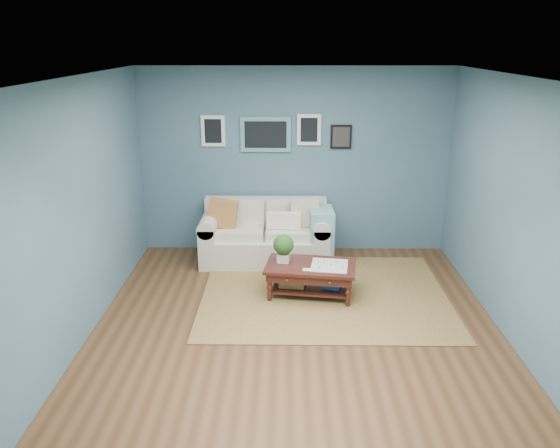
{
  "coord_description": "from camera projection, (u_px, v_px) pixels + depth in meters",
  "views": [
    {
      "loc": [
        -0.11,
        -5.32,
        3.05
      ],
      "look_at": [
        -0.19,
        1.0,
        0.9
      ],
      "focal_mm": 35.0,
      "sensor_mm": 36.0,
      "label": 1
    }
  ],
  "objects": [
    {
      "name": "area_rug",
      "position": [
        324.0,
        294.0,
        6.85
      ],
      "size": [
        3.04,
        2.43,
        0.01
      ],
      "primitive_type": "cube",
      "color": "brown",
      "rests_on": "ground"
    },
    {
      "name": "loveseat",
      "position": [
        271.0,
        235.0,
        7.81
      ],
      "size": [
        1.86,
        0.85,
        0.96
      ],
      "color": "beige",
      "rests_on": "ground"
    },
    {
      "name": "room_shell",
      "position": [
        297.0,
        211.0,
        5.63
      ],
      "size": [
        5.0,
        5.02,
        2.7
      ],
      "color": "brown",
      "rests_on": "ground"
    },
    {
      "name": "coffee_table",
      "position": [
        306.0,
        269.0,
        6.75
      ],
      "size": [
        1.18,
        0.79,
        0.77
      ],
      "rotation": [
        0.0,
        0.0,
        -0.14
      ],
      "color": "black",
      "rests_on": "ground"
    }
  ]
}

